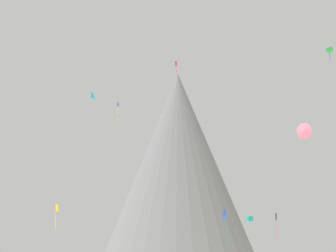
{
  "coord_description": "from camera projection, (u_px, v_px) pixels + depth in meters",
  "views": [
    {
      "loc": [
        3.91,
        -27.37,
        3.75
      ],
      "look_at": [
        0.73,
        34.04,
        22.68
      ],
      "focal_mm": 42.2,
      "sensor_mm": 36.0,
      "label": 1
    }
  ],
  "objects": [
    {
      "name": "kite_cyan_high",
      "position": [
        92.0,
        96.0,
        79.4
      ],
      "size": [
        0.91,
        1.36,
        1.57
      ],
      "rotation": [
        0.0,
        0.0,
        3.32
      ],
      "color": "#33BCDB"
    },
    {
      "name": "kite_pink_mid",
      "position": [
        304.0,
        131.0,
        51.27
      ],
      "size": [
        1.92,
        1.85,
        2.12
      ],
      "rotation": [
        0.0,
        0.0,
        5.53
      ],
      "color": "pink"
    },
    {
      "name": "kite_indigo_high",
      "position": [
        118.0,
        108.0,
        88.89
      ],
      "size": [
        0.67,
        0.76,
        4.78
      ],
      "rotation": [
        0.0,
        0.0,
        1.28
      ],
      "color": "#5138B2"
    },
    {
      "name": "kite_blue_low",
      "position": [
        225.0,
        215.0,
        75.93
      ],
      "size": [
        1.43,
        2.21,
        6.35
      ],
      "rotation": [
        0.0,
        0.0,
        1.12
      ],
      "color": "blue"
    },
    {
      "name": "kite_yellow_low",
      "position": [
        56.0,
        212.0,
        57.12
      ],
      "size": [
        0.63,
        0.47,
        3.46
      ],
      "rotation": [
        0.0,
        0.0,
        4.89
      ],
      "color": "yellow"
    },
    {
      "name": "kite_teal_low",
      "position": [
        250.0,
        219.0,
        79.82
      ],
      "size": [
        1.38,
        1.37,
        1.05
      ],
      "rotation": [
        0.0,
        0.0,
        5.1
      ],
      "color": "teal"
    },
    {
      "name": "kite_black_low",
      "position": [
        276.0,
        220.0,
        82.39
      ],
      "size": [
        0.63,
        1.15,
        5.52
      ],
      "rotation": [
        0.0,
        0.0,
        3.54
      ],
      "color": "black"
    },
    {
      "name": "kite_green_high",
      "position": [
        330.0,
        50.0,
        56.61
      ],
      "size": [
        1.08,
        1.1,
        2.39
      ],
      "rotation": [
        0.0,
        0.0,
        2.58
      ],
      "color": "green"
    },
    {
      "name": "rock_massif",
      "position": [
        180.0,
        168.0,
        136.22
      ],
      "size": [
        67.6,
        67.6,
        64.79
      ],
      "color": "slate",
      "rests_on": "ground_plane"
    },
    {
      "name": "kite_magenta_high",
      "position": [
        176.0,
        66.0,
        79.9
      ],
      "size": [
        0.5,
        0.7,
        3.53
      ],
      "rotation": [
        0.0,
        0.0,
        0.07
      ],
      "color": "#D1339E"
    }
  ]
}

